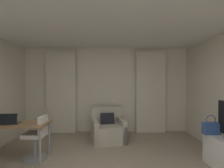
{
  "coord_description": "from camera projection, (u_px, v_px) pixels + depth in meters",
  "views": [
    {
      "loc": [
        0.11,
        -2.52,
        1.59
      ],
      "look_at": [
        0.16,
        1.48,
        1.52
      ],
      "focal_mm": 28.48,
      "sensor_mm": 36.0,
      "label": 1
    }
  ],
  "objects": [
    {
      "name": "desk_chair",
      "position": [
        37.0,
        140.0,
        3.61
      ],
      "size": [
        0.48,
        0.48,
        0.88
      ],
      "color": "gray",
      "rests_on": "ground"
    },
    {
      "name": "desk",
      "position": [
        16.0,
        126.0,
        3.56
      ],
      "size": [
        1.26,
        0.61,
        0.74
      ],
      "color": "olive",
      "rests_on": "ground"
    },
    {
      "name": "handbag_primary",
      "position": [
        211.0,
        128.0,
        3.4
      ],
      "size": [
        0.3,
        0.14,
        0.37
      ],
      "color": "#335193",
      "rests_on": "tv_console"
    },
    {
      "name": "ceiling",
      "position": [
        102.0,
        7.0,
        2.5
      ],
      "size": [
        5.12,
        6.12,
        0.06
      ],
      "primitive_type": "cube",
      "color": "white",
      "rests_on": "wall_left"
    },
    {
      "name": "curtain_left_panel",
      "position": [
        61.0,
        92.0,
        5.4
      ],
      "size": [
        0.9,
        0.06,
        2.5
      ],
      "color": "beige",
      "rests_on": "ground"
    },
    {
      "name": "wall_window",
      "position": [
        106.0,
        90.0,
        5.55
      ],
      "size": [
        5.12,
        0.06,
        2.6
      ],
      "color": "beige",
      "rests_on": "ground"
    },
    {
      "name": "armchair",
      "position": [
        108.0,
        130.0,
        4.7
      ],
      "size": [
        0.97,
        0.93,
        0.87
      ],
      "color": "#B2A899",
      "rests_on": "ground"
    },
    {
      "name": "curtain_right_panel",
      "position": [
        151.0,
        92.0,
        5.44
      ],
      "size": [
        0.9,
        0.06,
        2.5
      ],
      "color": "beige",
      "rests_on": "ground"
    },
    {
      "name": "laptop",
      "position": [
        10.0,
        122.0,
        3.47
      ],
      "size": [
        0.34,
        0.27,
        0.22
      ],
      "color": "#2D2D33",
      "rests_on": "desk"
    }
  ]
}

